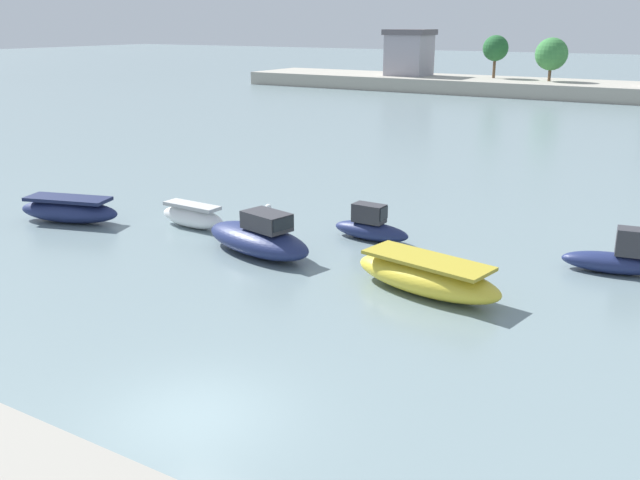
% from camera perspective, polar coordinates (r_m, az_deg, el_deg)
% --- Properties ---
extents(ground_plane, '(400.00, 400.00, 0.00)m').
position_cam_1_polar(ground_plane, '(16.45, -10.34, -14.08)').
color(ground_plane, slate).
extents(moored_boat_0, '(4.94, 2.80, 1.14)m').
position_cam_1_polar(moored_boat_0, '(32.79, -19.88, 2.32)').
color(moored_boat_0, navy).
rests_on(moored_boat_0, ground).
extents(moored_boat_1, '(3.38, 1.09, 1.05)m').
position_cam_1_polar(moored_boat_1, '(30.53, -10.40, 1.93)').
color(moored_boat_1, white).
rests_on(moored_boat_1, ground).
extents(moored_boat_2, '(5.50, 3.13, 1.74)m').
position_cam_1_polar(moored_boat_2, '(26.63, -5.04, 0.15)').
color(moored_boat_2, navy).
rests_on(moored_boat_2, ground).
extents(moored_boat_3, '(3.36, 1.12, 1.48)m').
position_cam_1_polar(moored_boat_3, '(28.40, 4.18, 1.06)').
color(moored_boat_3, navy).
rests_on(moored_boat_3, ground).
extents(moored_boat_4, '(5.57, 2.74, 1.21)m').
position_cam_1_polar(moored_boat_4, '(22.97, 8.73, -2.97)').
color(moored_boat_4, yellow).
rests_on(moored_boat_4, ground).
extents(moored_boat_5, '(3.54, 1.58, 1.68)m').
position_cam_1_polar(moored_boat_5, '(26.66, 23.22, -1.34)').
color(moored_boat_5, navy).
rests_on(moored_boat_5, ground).
extents(mooring_buoy_1, '(0.30, 0.30, 0.30)m').
position_cam_1_polar(mooring_buoy_1, '(32.98, -4.26, 2.70)').
color(mooring_buoy_1, white).
rests_on(mooring_buoy_1, ground).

